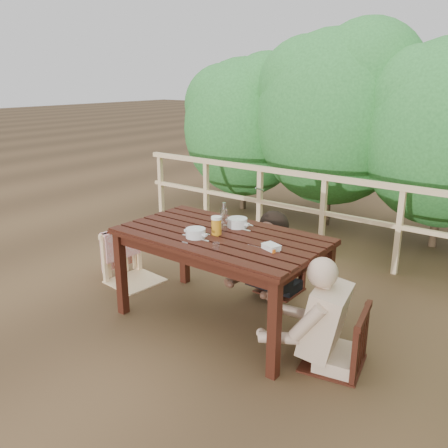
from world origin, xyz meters
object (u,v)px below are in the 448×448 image
Objects in this scene: chair_far at (281,253)px; beer_glass at (216,226)px; woman at (283,228)px; tumbler at (216,247)px; diner_right at (343,281)px; bottle at (224,218)px; table at (221,279)px; chair_right at (337,310)px; butter_tub at (271,248)px; soup_near at (196,234)px; soup_far at (237,223)px; chair_left at (133,237)px.

chair_far is 1.02m from beer_glass.
woman is 1.21m from tumbler.
diner_right is at bearing 139.92° from woman.
woman is at bearing 94.66° from tumbler.
table is at bearing -73.78° from bottle.
table is 1.91× the size of chair_right.
tumbler is 0.43m from butter_tub.
woman is 1.11m from soup_near.
butter_tub is at bearing 35.89° from tumbler.
beer_glass is (-0.12, -0.91, 0.23)m from woman.
soup_near is 0.66m from butter_tub.
soup_far reaches higher than tumbler.
soup_far is at bearing 66.85° from diner_right.
tumbler is at bearing -57.42° from table.
soup_near is 0.95× the size of soup_far.
soup_far reaches higher than chair_far.
bottle is (-1.15, 0.09, 0.25)m from diner_right.
chair_left is 3.47× the size of soup_far.
beer_glass is (-0.01, -0.04, 0.49)m from table.
chair_right is at bearing 9.15° from soup_near.
chair_left is 0.73× the size of diner_right.
diner_right is (2.36, -0.12, 0.19)m from chair_left.
diner_right is at bearing 79.24° from chair_right.
bottle reaches higher than butter_tub.
diner_right is 10.21× the size of butter_tub.
chair_right reaches higher than chair_far.
tumbler is (0.23, -0.40, -0.10)m from bottle.
chair_left is at bearing 173.48° from beer_glass.
soup_near is at bearing -91.60° from chair_right.
diner_right reaches higher than woman.
chair_left is 1.29m from bottle.
chair_right is 0.68× the size of woman.
chair_far is 12.13× the size of tumbler.
beer_glass is 0.36m from tumbler.
butter_tub is at bearing -7.15° from table.
table is at bearing 78.59° from diner_right.
soup_far is (-1.08, 0.24, 0.40)m from chair_right.
soup_far is (-1.11, 0.24, 0.16)m from diner_right.
table is 1.26× the size of diner_right.
chair_left is 15.09× the size of tumbler.
butter_tub is at bearing 84.81° from diner_right.
diner_right is at bearing -39.43° from chair_far.
soup_far is (-0.10, -0.62, 0.45)m from chair_far.
chair_left is at bearing 175.26° from table.
beer_glass is at bearing -95.16° from soup_far.
woman is at bearing 80.63° from bottle.
beer_glass is 0.65× the size of bottle.
butter_tub is (0.55, -0.07, 0.44)m from table.
bottle is 1.94× the size of butter_tub.
woman reaches higher than chair_right.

